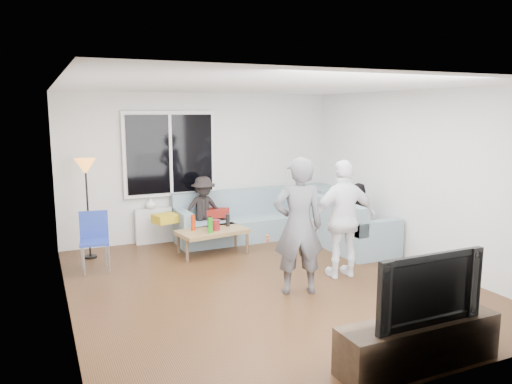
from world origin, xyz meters
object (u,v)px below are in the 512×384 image
side_chair (95,243)px  television (422,286)px  player_left (298,226)px  spectator_right (357,217)px  sofa_right_section (345,221)px  player_right (344,219)px  floor_lamp (88,209)px  coffee_table (213,242)px  spectator_back (204,210)px  tv_console (418,343)px  sofa_back_section (240,216)px

side_chair → television: 4.62m
player_left → spectator_right: (1.81, 1.26, -0.31)m
sofa_right_section → player_right: size_ratio=1.22×
floor_lamp → spectator_right: size_ratio=1.39×
floor_lamp → side_chair: bearing=-90.0°
spectator_right → sofa_right_section: bearing=-172.1°
coffee_table → floor_lamp: size_ratio=0.71×
player_right → spectator_right: player_right is taller
spectator_back → tv_console: size_ratio=0.73×
sofa_back_section → floor_lamp: size_ratio=1.47×
spectator_right → television: bearing=-19.4°
player_right → spectator_back: 2.77m
sofa_back_section → spectator_back: bearing=177.4°
side_chair → spectator_right: spectator_right is taller
sofa_back_section → floor_lamp: (-2.58, -0.07, 0.36)m
sofa_back_section → player_right: player_right is taller
tv_console → spectator_back: bearing=95.4°
sofa_right_section → spectator_right: (0.00, -0.35, 0.14)m
sofa_back_section → spectator_right: 2.09m
coffee_table → spectator_right: bearing=-19.7°
side_chair → spectator_back: bearing=30.6°
television → player_left: bearing=93.2°
tv_console → television: television is taller
sofa_back_section → tv_console: (-0.21, -4.77, -0.20)m
coffee_table → television: bearing=-82.5°
coffee_table → tv_console: tv_console is taller
sofa_right_section → player_right: (-0.94, -1.33, 0.40)m
player_right → spectator_right: (0.94, 0.98, -0.26)m
player_right → spectator_right: size_ratio=1.46×
coffee_table → television: (0.54, -4.10, 0.57)m
spectator_back → television: (0.45, -4.80, 0.18)m
side_chair → player_left: bearing=-33.4°
player_left → player_right: bearing=-144.4°
sofa_back_section → player_left: 2.78m
spectator_back → television: spectator_back is taller
player_left → tv_console: bearing=111.0°
sofa_back_section → television: 4.79m
spectator_right → spectator_back: spectator_back is taller
side_chair → spectator_back: 2.10m
coffee_table → side_chair: (-1.83, -0.15, 0.23)m
coffee_table → spectator_back: spectator_back is taller
sofa_right_section → television: (-1.70, -3.66, 0.34)m
side_chair → player_right: player_right is taller
television → player_right: bearing=71.9°
player_left → television: player_left is taller
player_left → sofa_back_section: bearing=-79.0°
coffee_table → side_chair: bearing=-175.4°
side_chair → sofa_right_section: bearing=2.6°
player_left → television: bearing=111.0°
side_chair → player_right: size_ratio=0.52×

